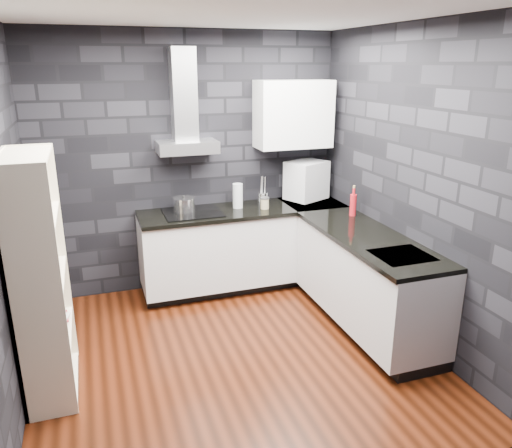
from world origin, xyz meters
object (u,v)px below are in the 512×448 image
fruit_bowl (39,278)px  glass_vase (238,196)px  pot (184,205)px  utensil_crock (263,199)px  red_bottle (353,205)px  appliance_garage (306,180)px  storage_jar (265,204)px  bookshelf (40,278)px

fruit_bowl → glass_vase: bearing=36.5°
pot → fruit_bowl: 1.90m
utensil_crock → red_bottle: (0.73, -0.65, 0.04)m
fruit_bowl → appliance_garage: bearing=28.3°
pot → red_bottle: (1.58, -0.66, 0.03)m
storage_jar → fruit_bowl: bearing=-149.5°
pot → storage_jar: bearing=-9.5°
appliance_garage → red_bottle: bearing=-99.8°
red_bottle → storage_jar: bearing=145.4°
pot → glass_vase: bearing=-1.1°
glass_vase → utensil_crock: bearing=-0.4°
utensil_crock → red_bottle: bearing=-41.4°
bookshelf → appliance_garage: bearing=14.4°
red_bottle → pot: bearing=157.4°
appliance_garage → red_bottle: size_ratio=1.93×
pot → bookshelf: (-1.30, -1.31, -0.08)m
storage_jar → bookshelf: (-2.13, -1.17, -0.05)m
pot → fruit_bowl: bearing=-133.0°
bookshelf → fruit_bowl: bearing=-102.5°
storage_jar → red_bottle: (0.75, -0.52, 0.06)m
red_bottle → bookshelf: bookshelf is taller
glass_vase → storage_jar: (0.26, -0.13, -0.08)m
utensil_crock → storage_jar: bearing=-99.4°
red_bottle → bookshelf: (-2.88, -0.65, -0.11)m
appliance_garage → bookshelf: 3.02m
pot → glass_vase: size_ratio=0.84×
appliance_garage → red_bottle: appliance_garage is taller
pot → glass_vase: (0.57, -0.01, 0.05)m
glass_vase → bookshelf: 2.28m
appliance_garage → pot: bearing=157.3°
red_bottle → bookshelf: size_ratio=0.12×
glass_vase → fruit_bowl: 2.33m
appliance_garage → fruit_bowl: appliance_garage is taller
storage_jar → red_bottle: size_ratio=0.49×
utensil_crock → bookshelf: 2.51m
pot → red_bottle: bearing=-22.6°
pot → glass_vase: glass_vase is taller
storage_jar → appliance_garage: 0.62m
appliance_garage → fruit_bowl: (-2.69, -1.45, -0.19)m
glass_vase → red_bottle: size_ratio=1.19×
bookshelf → red_bottle: bearing=0.2°
red_bottle → glass_vase: bearing=147.4°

